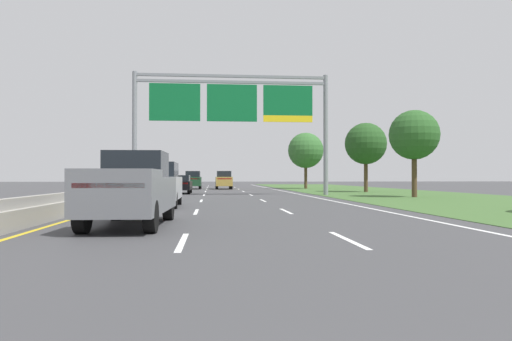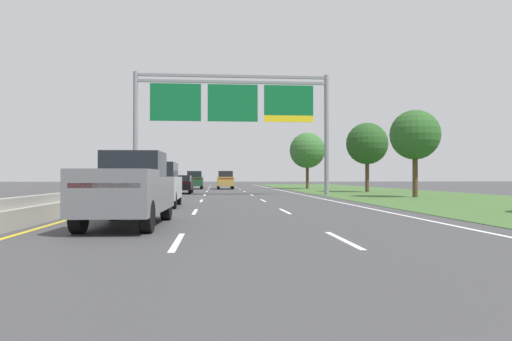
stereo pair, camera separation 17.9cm
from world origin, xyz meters
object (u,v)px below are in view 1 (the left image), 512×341
object	(u,v)px
car_black_left_lane_sedan	(180,184)
roadside_tree_distant	(306,151)
overhead_sign_gantry	(232,108)
pickup_truck_grey	(132,189)
roadside_tree_far	(366,144)
roadside_tree_mid	(414,135)
car_silver_left_lane_suv	(159,184)
car_darkgreen_left_lane_suv	(193,180)
car_gold_centre_lane_suv	(224,180)

from	to	relation	value
car_black_left_lane_sedan	roadside_tree_distant	world-z (taller)	roadside_tree_distant
overhead_sign_gantry	pickup_truck_grey	bearing A→B (deg)	-99.79
car_black_left_lane_sedan	roadside_tree_far	xyz separation A→B (m)	(17.04, 1.97, 3.71)
car_black_left_lane_sedan	roadside_tree_far	size ratio (longest dim) A/B	0.68
overhead_sign_gantry	roadside_tree_mid	bearing A→B (deg)	-19.41
roadside_tree_mid	car_silver_left_lane_suv	bearing A→B (deg)	-151.62
pickup_truck_grey	car_black_left_lane_sedan	world-z (taller)	pickup_truck_grey
pickup_truck_grey	roadside_tree_far	world-z (taller)	roadside_tree_far
roadside_tree_mid	roadside_tree_far	world-z (taller)	roadside_tree_far
pickup_truck_grey	roadside_tree_far	distance (m)	33.70
overhead_sign_gantry	roadside_tree_distant	size ratio (longest dim) A/B	2.22
overhead_sign_gantry	roadside_tree_distant	xyz separation A→B (m)	(9.74, 20.06, -2.07)
car_darkgreen_left_lane_suv	roadside_tree_mid	world-z (taller)	roadside_tree_mid
car_silver_left_lane_suv	roadside_tree_mid	size ratio (longest dim) A/B	0.77
pickup_truck_grey	roadside_tree_distant	xyz separation A→B (m)	(13.58, 42.30, 3.55)
car_darkgreen_left_lane_suv	roadside_tree_mid	size ratio (longest dim) A/B	0.77
car_silver_left_lane_suv	roadside_tree_mid	distance (m)	19.11
roadside_tree_distant	overhead_sign_gantry	bearing A→B (deg)	-115.89
car_gold_centre_lane_suv	roadside_tree_distant	xyz separation A→B (m)	(9.89, 0.46, 3.52)
roadside_tree_mid	roadside_tree_distant	distance (m)	24.65
pickup_truck_grey	car_darkgreen_left_lane_suv	bearing A→B (deg)	1.59
overhead_sign_gantry	car_black_left_lane_sedan	bearing A→B (deg)	130.90
roadside_tree_far	roadside_tree_mid	bearing A→B (deg)	-91.35
car_black_left_lane_sedan	car_gold_centre_lane_suv	size ratio (longest dim) A/B	0.94
overhead_sign_gantry	car_silver_left_lane_suv	world-z (taller)	overhead_sign_gantry
car_black_left_lane_sedan	roadside_tree_distant	size ratio (longest dim) A/B	0.65
car_darkgreen_left_lane_suv	overhead_sign_gantry	bearing A→B (deg)	-169.58
car_darkgreen_left_lane_suv	roadside_tree_mid	bearing A→B (deg)	-146.74
car_gold_centre_lane_suv	roadside_tree_far	distance (m)	18.51
overhead_sign_gantry	roadside_tree_far	distance (m)	14.69
car_gold_centre_lane_suv	car_darkgreen_left_lane_suv	xyz separation A→B (m)	(-3.61, 0.83, 0.00)
roadside_tree_mid	pickup_truck_grey	bearing A→B (deg)	-132.60
pickup_truck_grey	car_gold_centre_lane_suv	size ratio (longest dim) A/B	1.16
pickup_truck_grey	roadside_tree_mid	size ratio (longest dim) A/B	0.89
car_silver_left_lane_suv	roadside_tree_far	bearing A→B (deg)	-40.09
pickup_truck_grey	roadside_tree_mid	bearing A→B (deg)	-40.91
roadside_tree_mid	roadside_tree_far	distance (m)	11.28
pickup_truck_grey	roadside_tree_distant	bearing A→B (deg)	-16.10
pickup_truck_grey	car_silver_left_lane_suv	distance (m)	8.87
car_darkgreen_left_lane_suv	roadside_tree_far	size ratio (longest dim) A/B	0.72
car_black_left_lane_sedan	car_gold_centre_lane_suv	xyz separation A→B (m)	(4.08, 14.72, 0.28)
overhead_sign_gantry	car_gold_centre_lane_suv	bearing A→B (deg)	90.44
car_silver_left_lane_suv	car_black_left_lane_sedan	size ratio (longest dim) A/B	1.07
car_gold_centre_lane_suv	roadside_tree_far	size ratio (longest dim) A/B	0.73
car_gold_centre_lane_suv	roadside_tree_distant	bearing A→B (deg)	-87.78
overhead_sign_gantry	pickup_truck_grey	size ratio (longest dim) A/B	2.76
car_silver_left_lane_suv	car_darkgreen_left_lane_suv	world-z (taller)	same
pickup_truck_grey	car_gold_centre_lane_suv	xyz separation A→B (m)	(3.69, 41.84, 0.02)
car_black_left_lane_sedan	car_darkgreen_left_lane_suv	bearing A→B (deg)	-1.25
car_silver_left_lane_suv	car_black_left_lane_sedan	distance (m)	18.26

